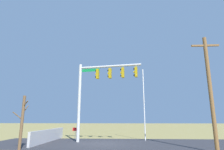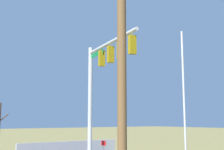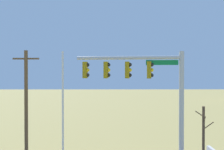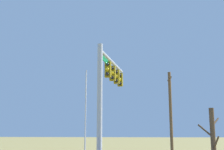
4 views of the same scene
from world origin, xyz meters
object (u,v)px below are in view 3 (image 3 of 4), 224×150
(signal_mast, at_px, (148,88))
(bare_tree, at_px, (204,131))
(flagpole, at_px, (63,124))
(utility_pole, at_px, (26,101))

(signal_mast, relative_size, bare_tree, 2.00)
(flagpole, bearing_deg, utility_pole, 118.78)
(signal_mast, distance_m, bare_tree, 7.37)
(flagpole, height_order, bare_tree, flagpole)
(signal_mast, xyz_separation_m, bare_tree, (4.64, 4.63, -3.37))
(flagpole, height_order, utility_pole, utility_pole)
(bare_tree, bearing_deg, flagpole, -143.88)
(flagpole, xyz_separation_m, bare_tree, (9.15, 6.68, -1.72))
(flagpole, xyz_separation_m, utility_pole, (-3.73, 6.80, 0.41))
(flagpole, relative_size, bare_tree, 1.96)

